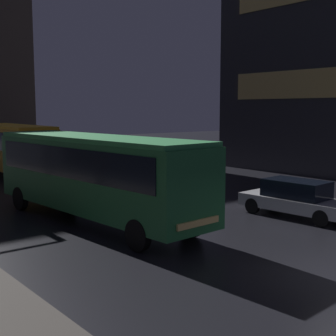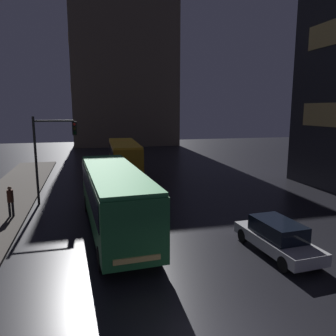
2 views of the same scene
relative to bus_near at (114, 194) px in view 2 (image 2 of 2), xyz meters
name	(u,v)px [view 2 (image 2 of 2)]	position (x,y,z in m)	size (l,w,h in m)	color
building_far_backdrop	(123,67)	(5.76, 45.04, 11.83)	(18.07, 12.00, 27.75)	#4C4238
bus_near	(114,194)	(0.00, 0.00, 0.00)	(3.15, 10.99, 3.31)	#236B38
bus_far	(124,156)	(2.11, 13.86, 0.00)	(2.74, 9.52, 3.31)	orange
car_taxi	(277,237)	(6.69, -4.34, -1.28)	(1.99, 4.61, 1.49)	#B7B7BC
pedestrian_mid	(10,199)	(-5.66, 3.55, -0.83)	(0.46, 0.46, 1.79)	black
traffic_light_main	(50,146)	(-3.58, 6.35, 1.89)	(2.77, 0.35, 5.85)	#2D2D2D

